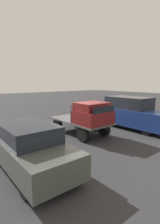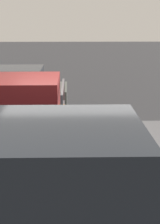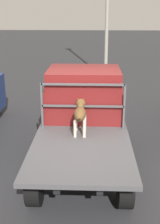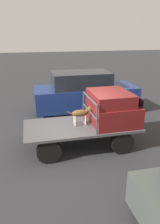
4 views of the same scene
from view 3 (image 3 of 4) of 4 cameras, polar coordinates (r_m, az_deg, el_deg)
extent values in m
plane|color=#2D2D30|center=(6.55, 0.41, -10.43)|extent=(80.00, 80.00, 0.00)
cylinder|color=black|center=(7.52, -5.02, -3.34)|extent=(0.75, 0.24, 0.75)
cylinder|color=black|center=(7.48, 6.52, -3.52)|extent=(0.75, 0.24, 0.75)
cylinder|color=black|center=(5.42, -8.22, -12.81)|extent=(0.75, 0.24, 0.75)
cylinder|color=black|center=(5.37, 8.25, -13.16)|extent=(0.75, 0.24, 0.75)
cube|color=black|center=(6.28, -2.50, -5.23)|extent=(3.53, 0.10, 0.18)
cube|color=black|center=(6.26, 3.36, -5.33)|extent=(3.53, 0.10, 0.18)
cube|color=#4C4C4F|center=(6.21, 0.43, -4.19)|extent=(3.83, 1.83, 0.08)
cube|color=maroon|center=(7.13, 0.74, 2.10)|extent=(1.51, 1.71, 0.68)
cube|color=maroon|center=(6.89, 0.73, 6.19)|extent=(1.28, 1.57, 0.42)
cube|color=black|center=(7.74, 0.92, 7.12)|extent=(0.02, 1.40, 0.31)
cube|color=#4C4C4F|center=(6.39, -6.96, 1.18)|extent=(0.04, 0.04, 0.94)
cube|color=#4C4C4F|center=(6.34, 8.08, 0.99)|extent=(0.04, 0.04, 0.94)
cube|color=#4C4C4F|center=(6.19, 0.54, 5.06)|extent=(0.04, 1.67, 0.04)
cube|color=#4C4C4F|center=(6.31, 0.53, 1.09)|extent=(0.04, 1.67, 0.04)
cylinder|color=beige|center=(6.28, -0.74, -1.92)|extent=(0.06, 0.06, 0.33)
cylinder|color=beige|center=(6.27, 0.88, -1.95)|extent=(0.06, 0.06, 0.33)
cylinder|color=beige|center=(5.95, -0.92, -3.12)|extent=(0.06, 0.06, 0.33)
cylinder|color=beige|center=(5.94, 0.78, -3.15)|extent=(0.06, 0.06, 0.33)
ellipsoid|color=brown|center=(6.03, 0.00, -0.37)|extent=(0.57, 0.24, 0.24)
sphere|color=beige|center=(6.19, 0.06, -0.26)|extent=(0.11, 0.11, 0.11)
cylinder|color=brown|center=(6.24, 0.09, 0.92)|extent=(0.17, 0.13, 0.16)
sphere|color=brown|center=(6.32, 0.13, 1.57)|extent=(0.20, 0.20, 0.20)
cone|color=beige|center=(6.40, 0.16, 1.67)|extent=(0.11, 0.11, 0.11)
cone|color=brown|center=(6.29, -0.37, 2.28)|extent=(0.06, 0.08, 0.10)
cone|color=brown|center=(6.28, 0.62, 2.27)|extent=(0.06, 0.08, 0.10)
cylinder|color=brown|center=(5.70, -0.14, -1.24)|extent=(0.24, 0.04, 0.16)
camera|label=1|loc=(14.58, 27.62, 15.76)|focal=28.00mm
camera|label=2|loc=(9.13, -48.91, 11.24)|focal=60.00mm
camera|label=4|loc=(7.65, 62.48, 13.40)|focal=35.00mm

